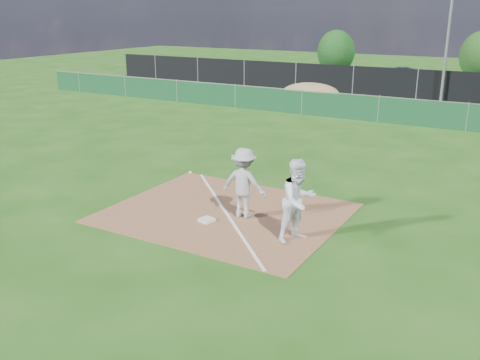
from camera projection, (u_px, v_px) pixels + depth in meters
name	position (u px, v px, depth m)	size (l,w,h in m)	color
ground	(342.00, 144.00, 21.73)	(90.00, 90.00, 0.00)	#204F11
infield_dirt	(226.00, 213.00, 14.32)	(6.00, 5.00, 0.02)	brown
foul_line	(226.00, 212.00, 14.31)	(0.08, 7.00, 0.01)	white
green_fence	(378.00, 110.00, 25.66)	(44.00, 0.05, 1.20)	#103C1F
dirt_mound	(311.00, 93.00, 30.94)	(3.38, 2.60, 1.17)	olive
black_fence	(417.00, 84.00, 32.16)	(46.00, 0.04, 1.80)	black
parking_lot	(433.00, 89.00, 36.55)	(46.00, 9.00, 0.01)	black
light_pole	(448.00, 32.00, 30.25)	(0.16, 0.16, 8.00)	slate
first_base	(207.00, 220.00, 13.71)	(0.34, 0.34, 0.07)	silver
play_at_first	(244.00, 183.00, 13.74)	(2.14, 0.79, 1.85)	#B0B0B3
runner	(298.00, 201.00, 12.33)	(0.97, 0.75, 1.99)	white
car_left	(318.00, 73.00, 39.31)	(1.72, 4.29, 1.46)	#A3A5AA
car_mid	(408.00, 78.00, 37.16)	(1.41, 4.04, 1.33)	black
tree_left	(336.00, 52.00, 43.87)	(3.07, 3.07, 3.64)	#382316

